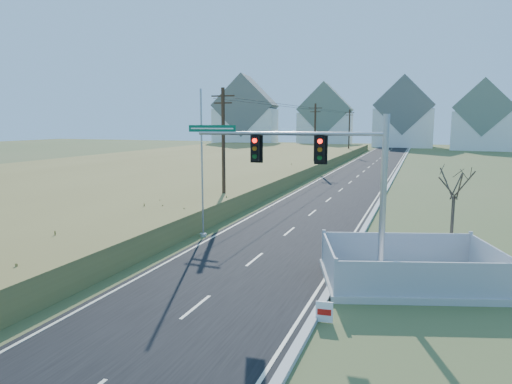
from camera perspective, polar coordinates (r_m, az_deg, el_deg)
name	(u,v)px	position (r m, az deg, el deg)	size (l,w,h in m)	color
ground	(219,289)	(18.45, -4.59, -12.02)	(260.00, 260.00, 0.00)	#485B2C
road	(367,169)	(66.37, 13.74, 2.85)	(8.00, 180.00, 0.06)	black
curb	(398,169)	(66.04, 17.32, 2.73)	(0.30, 180.00, 0.18)	#B2AFA8
reed_marsh	(182,165)	(64.10, -9.20, 3.35)	(38.00, 110.00, 1.30)	olive
utility_pole_near	(223,148)	(33.65, -4.09, 5.56)	(1.80, 0.26, 9.00)	#422D1E
utility_pole_mid	(315,136)	(62.22, 7.37, 6.95)	(1.80, 0.26, 9.00)	#422D1E
utility_pole_far	(349,132)	(91.71, 11.57, 7.39)	(1.80, 0.26, 9.00)	#422D1E
condo_nw	(246,118)	(124.20, -1.29, 9.26)	(17.69, 13.38, 19.05)	white
condo_nnw	(325,121)	(126.21, 8.66, 8.81)	(14.93, 11.17, 17.03)	white
condo_n	(404,118)	(127.76, 17.96, 8.78)	(15.27, 10.20, 18.54)	white
condo_ne	(482,121)	(120.33, 26.46, 7.97)	(14.12, 10.51, 16.52)	white
traffic_signal_mast	(337,179)	(18.80, 10.06, 1.60)	(8.58, 0.96, 6.84)	#9EA0A5
fence_enclosure	(409,276)	(19.96, 18.60, -9.92)	(7.95, 6.51, 1.57)	#B7B5AD
open_sign	(324,312)	(15.60, 8.53, -14.60)	(0.57, 0.12, 0.70)	white
flagpole	(202,179)	(26.04, -6.74, 1.63)	(0.38, 0.38, 8.36)	#B7B5AD
bare_tree	(455,181)	(22.47, 23.60, 1.23)	(1.82, 1.82, 4.81)	#4C3F33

